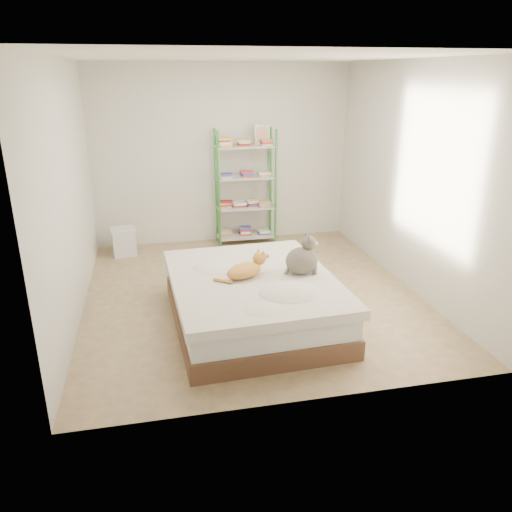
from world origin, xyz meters
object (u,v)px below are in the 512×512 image
object	(u,v)px
shelf_unit	(246,190)
white_bin	(124,242)
orange_cat	(244,269)
cardboard_box	(268,262)
grey_cat	(302,255)
bed	(253,300)

from	to	relation	value
shelf_unit	white_bin	world-z (taller)	shelf_unit
orange_cat	cardboard_box	bearing A→B (deg)	38.72
grey_cat	white_bin	size ratio (longest dim) A/B	1.03
cardboard_box	white_bin	world-z (taller)	white_bin
grey_cat	orange_cat	bearing A→B (deg)	85.63
orange_cat	cardboard_box	distance (m)	1.43
grey_cat	shelf_unit	xyz separation A→B (m)	(-0.07, 2.61, 0.10)
orange_cat	white_bin	size ratio (longest dim) A/B	1.20
orange_cat	white_bin	distance (m)	2.74
bed	white_bin	xyz separation A→B (m)	(-1.37, 2.38, -0.06)
orange_cat	grey_cat	xyz separation A→B (m)	(0.59, -0.02, 0.11)
orange_cat	grey_cat	world-z (taller)	grey_cat
bed	grey_cat	world-z (taller)	grey_cat
grey_cat	white_bin	bearing A→B (deg)	35.30
bed	shelf_unit	bearing A→B (deg)	77.74
shelf_unit	cardboard_box	size ratio (longest dim) A/B	3.24
bed	orange_cat	world-z (taller)	orange_cat
grey_cat	shelf_unit	distance (m)	2.62
grey_cat	white_bin	distance (m)	3.09
grey_cat	white_bin	world-z (taller)	grey_cat
orange_cat	cardboard_box	world-z (taller)	orange_cat
shelf_unit	cardboard_box	bearing A→B (deg)	-89.13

